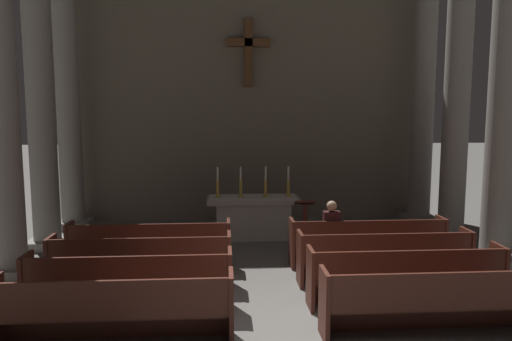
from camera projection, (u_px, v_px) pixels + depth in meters
ground_plane at (278, 339)px, 6.48m from camera, size 80.00×80.00×0.00m
pew_left_row_1 at (115, 311)px, 6.24m from camera, size 3.08×0.50×0.95m
pew_left_row_2 at (130, 283)px, 7.24m from camera, size 3.08×0.50×0.95m
pew_left_row_3 at (141, 262)px, 8.25m from camera, size 3.08×0.50×0.95m
pew_left_row_4 at (150, 246)px, 9.26m from camera, size 3.08×0.50×0.95m
pew_right_row_1 at (434, 302)px, 6.53m from camera, size 3.08×0.50×0.95m
pew_right_row_2 at (406, 276)px, 7.53m from camera, size 3.08×0.50×0.95m
pew_right_row_3 at (384, 257)px, 8.54m from camera, size 3.08×0.50×0.95m
pew_right_row_4 at (367, 242)px, 9.55m from camera, size 3.08×0.50×0.95m
column_left_second at (0, 79)px, 8.52m from camera, size 0.88×0.88×7.41m
column_right_second at (505, 81)px, 9.15m from camera, size 0.88×0.88×7.41m
column_left_third at (40, 85)px, 10.38m from camera, size 0.88×0.88×7.41m
column_right_third at (457, 86)px, 11.01m from camera, size 0.88×0.88×7.41m
column_left_fourth at (68, 89)px, 12.25m from camera, size 0.88×0.88×7.41m
column_right_fourth at (423, 90)px, 12.88m from camera, size 0.88×0.88×7.41m
altar at (253, 216)px, 11.63m from camera, size 2.20×0.90×1.01m
candlestick_outer_left at (218, 187)px, 11.49m from camera, size 0.16×0.16×0.73m
candlestick_inner_left at (241, 187)px, 11.52m from camera, size 0.16×0.16×0.73m
candlestick_inner_right at (266, 187)px, 11.56m from camera, size 0.16×0.16×0.73m
candlestick_outer_right at (288, 187)px, 11.60m from camera, size 0.16×0.16×0.73m
apse_with_cross at (248, 69)px, 13.42m from camera, size 10.25×0.47×8.43m
lectern at (305, 227)px, 10.51m from camera, size 0.44×0.36×1.15m
lone_worshipper at (330, 231)px, 9.51m from camera, size 0.32×0.43×1.32m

